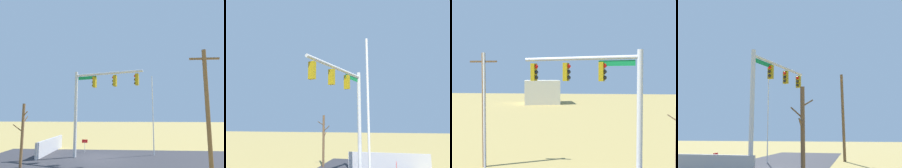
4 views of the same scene
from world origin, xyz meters
TOP-DOWN VIEW (x-y plane):
  - road_surface at (-4.00, 0.00)m, footprint 28.00×8.00m
  - signal_mast at (0.62, 0.42)m, footprint 6.11×2.07m
  - flagpole at (-4.80, -1.52)m, footprint 0.10×0.10m
  - utility_pole at (-7.40, 4.86)m, footprint 1.90×0.26m
  - bare_tree at (5.21, 3.62)m, footprint 1.27×1.02m
  - open_sign at (1.89, -2.58)m, footprint 0.56×0.04m

SIDE VIEW (x-z plane):
  - road_surface at x=-4.00m, z-range 0.00..0.01m
  - open_sign at x=1.89m, z-range 0.30..1.52m
  - bare_tree at x=5.21m, z-range 0.06..4.57m
  - flagpole at x=-4.80m, z-range 0.00..7.39m
  - utility_pole at x=-7.40m, z-range 0.16..8.09m
  - signal_mast at x=0.62m, z-range 1.54..9.14m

